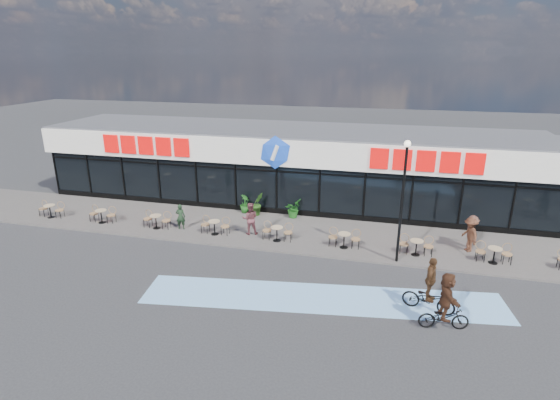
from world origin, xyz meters
name	(u,v)px	position (x,y,z in m)	size (l,w,h in m)	color
ground	(237,269)	(0.00, 0.00, 0.00)	(120.00, 120.00, 0.00)	#28282B
sidewalk	(265,230)	(0.00, 4.50, 0.05)	(44.00, 5.00, 0.10)	#504A47
bike_lane	(321,298)	(4.00, -1.50, 0.01)	(14.00, 2.20, 0.01)	#77ADE2
building	(288,164)	(0.00, 9.93, 2.34)	(30.60, 6.57, 4.75)	black
lamp_post	(403,193)	(6.84, 2.30, 3.37)	(0.28, 0.28, 5.54)	black
bistro_set_0	(51,209)	(-12.39, 3.26, 0.56)	(1.54, 0.62, 0.90)	#A18467
bistro_set_1	(102,214)	(-9.04, 3.26, 0.56)	(1.54, 0.62, 0.90)	#A18467
bistro_set_2	(157,220)	(-5.69, 3.26, 0.56)	(1.54, 0.62, 0.90)	#A18467
bistro_set_3	(215,225)	(-2.34, 3.26, 0.56)	(1.54, 0.62, 0.90)	#A18467
bistro_set_4	(277,232)	(1.00, 3.26, 0.56)	(1.54, 0.62, 0.90)	#A18467
bistro_set_5	(344,238)	(4.35, 3.26, 0.56)	(1.54, 0.62, 0.90)	#A18467
bistro_set_6	(416,245)	(7.70, 3.26, 0.56)	(1.54, 0.62, 0.90)	#A18467
bistro_set_7	(494,253)	(11.05, 3.26, 0.56)	(1.54, 0.62, 0.90)	#A18467
potted_plant_left	(257,204)	(-1.02, 6.46, 0.77)	(0.74, 0.60, 1.35)	#234B15
potted_plant_mid	(245,204)	(-1.84, 6.67, 0.64)	(0.60, 0.60, 1.08)	#174A15
potted_plant_right	(293,209)	(1.07, 6.57, 0.61)	(0.93, 0.80, 1.03)	#1B5618
patron_left	(181,217)	(-4.36, 3.42, 0.79)	(0.51, 0.33, 1.39)	black
patron_right	(250,219)	(-0.56, 3.67, 0.96)	(0.83, 0.65, 1.71)	brown
pedestrian_a	(470,235)	(10.13, 4.23, 0.94)	(1.09, 0.63, 1.69)	#432518
pedestrian_b	(471,232)	(10.28, 4.71, 0.91)	(1.05, 0.60, 1.62)	#4C3027
cyclist_a	(445,305)	(8.38, -2.41, 0.95)	(1.79, 1.62, 2.14)	black
cyclist_b	(429,292)	(7.95, -1.38, 0.79)	(2.01, 1.11, 2.15)	black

